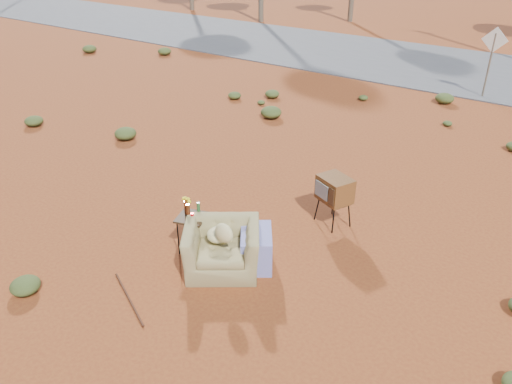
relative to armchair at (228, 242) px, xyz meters
The scene contains 8 objects.
ground 0.64m from the armchair, 144.15° to the right, with size 140.00×140.00×0.00m, color brown.
highway 14.77m from the armchair, 91.31° to the left, with size 140.00×7.00×0.04m, color #565659.
armchair is the anchor object (origin of this frame).
tv_unit 2.31m from the armchair, 70.84° to the left, with size 0.73×0.67×0.96m.
side_table 0.86m from the armchair, behind, with size 0.59×0.59×0.94m.
rusty_bar 1.74m from the armchair, 115.97° to the right, with size 0.04×0.04×1.34m, color #462012.
road_sign 11.86m from the armchair, 84.35° to the left, with size 0.78×0.06×2.19m.
scrub_patch 4.34m from the armchair, 105.58° to the left, with size 17.49×8.07×0.33m.
Camera 1 is at (4.50, -4.90, 5.00)m, focal length 35.00 mm.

